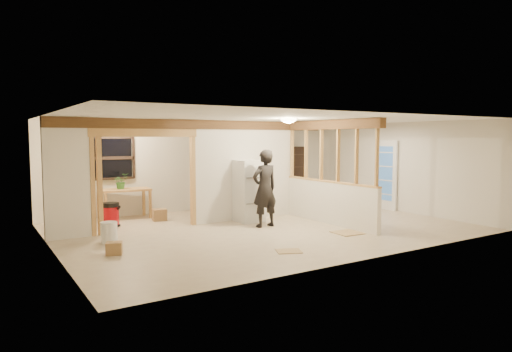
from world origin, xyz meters
TOP-DOWN VIEW (x-y plane):
  - floor at (0.00, 0.00)m, footprint 9.00×6.50m
  - ceiling at (0.00, 0.00)m, footprint 9.00×6.50m
  - wall_back at (0.00, 3.25)m, footprint 9.00×0.01m
  - wall_front at (0.00, -3.25)m, footprint 9.00×0.01m
  - wall_left at (-4.50, 0.00)m, footprint 0.01×6.50m
  - wall_right at (4.50, 0.00)m, footprint 0.01×6.50m
  - partition_left_stub at (-4.05, 1.20)m, footprint 0.90×0.12m
  - partition_center at (0.20, 1.20)m, footprint 2.80×0.12m
  - doorway_frame at (-2.40, 1.20)m, footprint 2.46×0.14m
  - header_beam_back at (-1.00, 1.20)m, footprint 7.00×0.18m
  - header_beam_right at (1.60, -0.40)m, footprint 0.18×3.30m
  - pony_wall at (1.60, -0.40)m, footprint 0.12×3.20m
  - stud_partition at (1.60, -0.40)m, footprint 0.14×3.20m
  - window_back at (-2.60, 3.17)m, footprint 1.12×0.10m
  - french_door at (4.42, 0.40)m, footprint 0.12×0.86m
  - ceiling_dome_main at (0.30, -0.50)m, footprint 0.36×0.36m
  - ceiling_dome_util at (-2.50, 2.30)m, footprint 0.32×0.32m
  - hanging_bulb at (-2.00, 1.60)m, footprint 0.07×0.07m
  - refrigerator at (0.09, 0.84)m, footprint 0.63×0.61m
  - woman at (0.05, 0.08)m, footprint 0.68×0.47m
  - work_table at (-2.39, 2.84)m, footprint 1.27×0.71m
  - potted_plant at (-2.49, 2.85)m, footprint 0.44×0.41m
  - shop_vac at (-2.99, 2.00)m, footprint 0.53×0.53m
  - bookshelf at (3.00, 3.03)m, footprint 0.89×0.30m
  - bucket at (-3.43, 0.40)m, footprint 0.41×0.41m
  - box_util_a at (-1.74, 2.14)m, footprint 0.39×0.35m
  - box_util_b at (-3.87, 1.65)m, footprint 0.37×0.37m
  - box_front at (-3.61, -0.61)m, footprint 0.33×0.30m
  - floor_panel_near at (1.17, -1.49)m, footprint 0.58×0.58m
  - floor_panel_far at (-0.85, -2.10)m, footprint 0.55×0.50m

SIDE VIEW (x-z plane):
  - floor at x=0.00m, z-range -0.01..0.00m
  - floor_panel_far at x=-0.85m, z-range 0.00..0.01m
  - floor_panel_near at x=1.17m, z-range 0.00..0.02m
  - box_front at x=-3.61m, z-range 0.00..0.22m
  - box_util_a at x=-1.74m, z-range 0.00..0.29m
  - box_util_b at x=-3.87m, z-range 0.00..0.29m
  - bucket at x=-3.43m, z-range 0.00..0.41m
  - shop_vac at x=-2.99m, z-range 0.00..0.57m
  - work_table at x=-2.39m, z-range 0.00..0.77m
  - pony_wall at x=1.60m, z-range 0.00..1.00m
  - refrigerator at x=0.09m, z-range 0.00..1.52m
  - bookshelf at x=3.00m, z-range 0.00..1.78m
  - woman at x=0.05m, z-range 0.00..1.80m
  - potted_plant at x=-2.49m, z-range 0.77..1.17m
  - french_door at x=4.42m, z-range 0.00..2.00m
  - doorway_frame at x=-2.40m, z-range 0.00..2.20m
  - wall_back at x=0.00m, z-range 0.00..2.50m
  - wall_front at x=0.00m, z-range 0.00..2.50m
  - wall_left at x=-4.50m, z-range 0.00..2.50m
  - wall_right at x=4.50m, z-range 0.00..2.50m
  - partition_left_stub at x=-4.05m, z-range 0.00..2.50m
  - partition_center at x=0.20m, z-range 0.00..2.50m
  - window_back at x=-2.60m, z-range 1.00..2.10m
  - stud_partition at x=1.60m, z-range 1.00..2.32m
  - hanging_bulb at x=-2.00m, z-range 2.15..2.22m
  - header_beam_back at x=-1.00m, z-range 2.27..2.49m
  - header_beam_right at x=1.60m, z-range 2.27..2.49m
  - ceiling_dome_main at x=0.30m, z-range 2.40..2.56m
  - ceiling_dome_util at x=-2.50m, z-range 2.41..2.55m
  - ceiling at x=0.00m, z-range 2.50..2.50m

